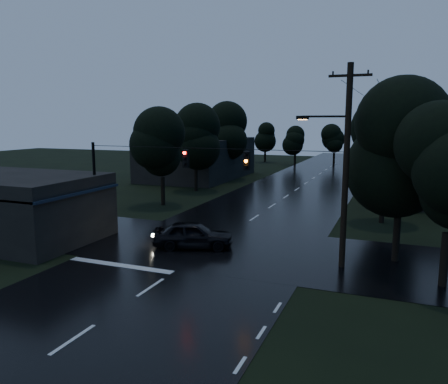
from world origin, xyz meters
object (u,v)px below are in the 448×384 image
Objects in this scene: storefront at (4,206)px; car at (193,235)px; utility_pole_main at (344,163)px; utility_pole_far at (378,162)px.

storefront reaches higher than car.
storefront is 1.22× the size of utility_pole_main.
utility_pole_far is (0.89, 17.00, -1.38)m from utility_pole_main.
storefront is at bearing 81.34° from car.
utility_pole_main reaches higher than utility_pole_far.
utility_pole_main is (20.36, 2.00, 3.24)m from storefront.
utility_pole_main is 2.17× the size of car.
utility_pole_main is 17.08m from utility_pole_far.
utility_pole_far is 19.36m from car.
storefront is 2.64× the size of car.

